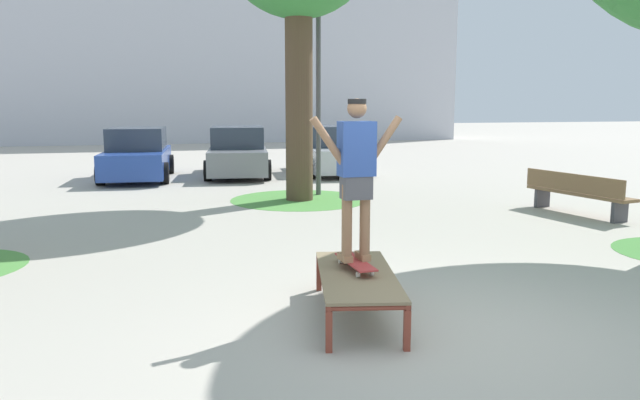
# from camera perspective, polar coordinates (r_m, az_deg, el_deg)

# --- Properties ---
(ground_plane) EXTENTS (120.00, 120.00, 0.00)m
(ground_plane) POSITION_cam_1_polar(r_m,az_deg,el_deg) (6.21, 11.81, -11.91)
(ground_plane) COLOR #B2AA9E
(building_facade) EXTENTS (37.64, 4.00, 12.70)m
(building_facade) POSITION_cam_1_polar(r_m,az_deg,el_deg) (37.14, -16.80, 15.00)
(building_facade) COLOR silver
(building_facade) RESTS_ON ground
(skate_box) EXTENTS (1.14, 2.02, 0.46)m
(skate_box) POSITION_cam_1_polar(r_m,az_deg,el_deg) (6.38, 3.46, -7.24)
(skate_box) COLOR brown
(skate_box) RESTS_ON ground
(skateboard) EXTENTS (0.23, 0.81, 0.09)m
(skateboard) POSITION_cam_1_polar(r_m,az_deg,el_deg) (6.50, 3.33, -5.82)
(skateboard) COLOR #B23333
(skateboard) RESTS_ON skate_box
(skater) EXTENTS (1.00, 0.29, 1.69)m
(skater) POSITION_cam_1_polar(r_m,az_deg,el_deg) (6.32, 3.40, 2.94)
(skater) COLOR #8E6647
(skater) RESTS_ON skateboard
(grass_patch_mid_back) EXTENTS (3.19, 3.19, 0.01)m
(grass_patch_mid_back) POSITION_cam_1_polar(r_m,az_deg,el_deg) (14.15, -1.92, 0.04)
(grass_patch_mid_back) COLOR #519342
(grass_patch_mid_back) RESTS_ON ground
(car_blue) EXTENTS (2.16, 4.32, 1.50)m
(car_blue) POSITION_cam_1_polar(r_m,az_deg,el_deg) (18.83, -16.64, 3.99)
(car_blue) COLOR #28479E
(car_blue) RESTS_ON ground
(car_grey) EXTENTS (2.33, 4.39, 1.50)m
(car_grey) POSITION_cam_1_polar(r_m,az_deg,el_deg) (19.10, -7.66, 4.36)
(car_grey) COLOR slate
(car_grey) RESTS_ON ground
(car_silver) EXTENTS (2.20, 4.33, 1.50)m
(car_silver) POSITION_cam_1_polar(r_m,az_deg,el_deg) (19.58, 1.06, 4.54)
(car_silver) COLOR #B7BABF
(car_silver) RESTS_ON ground
(park_bench) EXTENTS (0.87, 2.44, 0.83)m
(park_bench) POSITION_cam_1_polar(r_m,az_deg,el_deg) (13.21, 22.80, 0.65)
(park_bench) COLOR brown
(park_bench) RESTS_ON ground
(light_post) EXTENTS (0.36, 0.36, 5.83)m
(light_post) POSITION_cam_1_polar(r_m,az_deg,el_deg) (14.88, -0.15, 15.24)
(light_post) COLOR #4C4C51
(light_post) RESTS_ON ground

